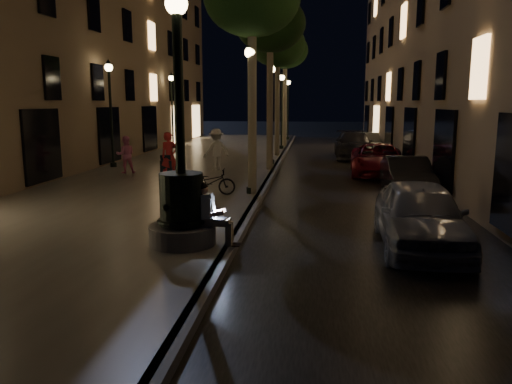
# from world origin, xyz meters

# --- Properties ---
(ground) EXTENTS (120.00, 120.00, 0.00)m
(ground) POSITION_xyz_m (0.00, 15.00, 0.00)
(ground) COLOR black
(ground) RESTS_ON ground
(cobble_lane) EXTENTS (6.00, 45.00, 0.02)m
(cobble_lane) POSITION_xyz_m (3.00, 15.00, 0.01)
(cobble_lane) COLOR black
(cobble_lane) RESTS_ON ground
(promenade) EXTENTS (8.00, 45.00, 0.20)m
(promenade) POSITION_xyz_m (-4.00, 15.00, 0.10)
(promenade) COLOR #635E57
(promenade) RESTS_ON ground
(curb_strip) EXTENTS (0.25, 45.00, 0.20)m
(curb_strip) POSITION_xyz_m (0.00, 15.00, 0.10)
(curb_strip) COLOR #59595B
(curb_strip) RESTS_ON ground
(building_right) EXTENTS (8.00, 36.00, 15.00)m
(building_right) POSITION_xyz_m (10.00, 18.00, 7.50)
(building_right) COLOR #816A50
(building_right) RESTS_ON ground
(building_left) EXTENTS (8.00, 36.00, 15.00)m
(building_left) POSITION_xyz_m (-12.00, 18.00, 7.50)
(building_left) COLOR #816A50
(building_left) RESTS_ON ground
(fountain_lamppost) EXTENTS (1.40, 1.40, 5.21)m
(fountain_lamppost) POSITION_xyz_m (-1.00, 2.00, 1.21)
(fountain_lamppost) COLOR #59595B
(fountain_lamppost) RESTS_ON promenade
(seated_man_laptop) EXTENTS (0.94, 0.32, 1.31)m
(seated_man_laptop) POSITION_xyz_m (-0.39, 2.00, 0.90)
(seated_man_laptop) COLOR tan
(seated_man_laptop) RESTS_ON promenade
(tree_second) EXTENTS (3.00, 3.00, 7.40)m
(tree_second) POSITION_xyz_m (-0.20, 14.00, 6.33)
(tree_second) COLOR #6B604C
(tree_second) RESTS_ON promenade
(tree_third) EXTENTS (3.00, 3.00, 7.20)m
(tree_third) POSITION_xyz_m (-0.30, 20.00, 6.14)
(tree_third) COLOR #6B604C
(tree_third) RESTS_ON promenade
(tree_far) EXTENTS (3.00, 3.00, 7.50)m
(tree_far) POSITION_xyz_m (-0.22, 26.00, 6.43)
(tree_far) COLOR #6B604C
(tree_far) RESTS_ON promenade
(lamp_curb_a) EXTENTS (0.36, 0.36, 4.81)m
(lamp_curb_a) POSITION_xyz_m (-0.30, 8.00, 3.24)
(lamp_curb_a) COLOR black
(lamp_curb_a) RESTS_ON promenade
(lamp_curb_b) EXTENTS (0.36, 0.36, 4.81)m
(lamp_curb_b) POSITION_xyz_m (-0.30, 16.00, 3.24)
(lamp_curb_b) COLOR black
(lamp_curb_b) RESTS_ON promenade
(lamp_curb_c) EXTENTS (0.36, 0.36, 4.81)m
(lamp_curb_c) POSITION_xyz_m (-0.30, 24.00, 3.24)
(lamp_curb_c) COLOR black
(lamp_curb_c) RESTS_ON promenade
(lamp_curb_d) EXTENTS (0.36, 0.36, 4.81)m
(lamp_curb_d) POSITION_xyz_m (-0.30, 32.00, 3.24)
(lamp_curb_d) COLOR black
(lamp_curb_d) RESTS_ON promenade
(lamp_left_b) EXTENTS (0.36, 0.36, 4.81)m
(lamp_left_b) POSITION_xyz_m (-7.40, 14.00, 3.24)
(lamp_left_b) COLOR black
(lamp_left_b) RESTS_ON promenade
(lamp_left_c) EXTENTS (0.36, 0.36, 4.81)m
(lamp_left_c) POSITION_xyz_m (-7.40, 24.00, 3.24)
(lamp_left_c) COLOR black
(lamp_left_c) RESTS_ON promenade
(stroller) EXTENTS (0.48, 1.04, 1.06)m
(stroller) POSITION_xyz_m (-3.85, 10.68, 0.73)
(stroller) COLOR black
(stroller) RESTS_ON promenade
(car_front) EXTENTS (1.90, 4.35, 1.46)m
(car_front) POSITION_xyz_m (4.00, 2.90, 0.73)
(car_front) COLOR #A1A2A8
(car_front) RESTS_ON ground
(car_second) EXTENTS (1.41, 3.96, 1.30)m
(car_second) POSITION_xyz_m (4.89, 9.38, 0.65)
(car_second) COLOR black
(car_second) RESTS_ON ground
(car_third) EXTENTS (2.56, 5.05, 1.37)m
(car_third) POSITION_xyz_m (4.52, 14.05, 0.68)
(car_third) COLOR maroon
(car_third) RESTS_ON ground
(car_rear) EXTENTS (2.11, 5.14, 1.49)m
(car_rear) POSITION_xyz_m (4.00, 20.85, 0.74)
(car_rear) COLOR #2E2D32
(car_rear) RESTS_ON ground
(car_fifth) EXTENTS (1.30, 3.70, 1.22)m
(car_fifth) POSITION_xyz_m (5.20, 24.50, 0.61)
(car_fifth) COLOR gray
(car_fifth) RESTS_ON ground
(pedestrian_red) EXTENTS (0.79, 0.77, 1.82)m
(pedestrian_red) POSITION_xyz_m (-3.71, 10.46, 1.11)
(pedestrian_red) COLOR red
(pedestrian_red) RESTS_ON promenade
(pedestrian_pink) EXTENTS (0.92, 0.83, 1.55)m
(pedestrian_pink) POSITION_xyz_m (-6.07, 12.12, 0.97)
(pedestrian_pink) COLOR pink
(pedestrian_pink) RESTS_ON promenade
(pedestrian_white) EXTENTS (1.34, 1.22, 1.81)m
(pedestrian_white) POSITION_xyz_m (-2.48, 13.45, 1.10)
(pedestrian_white) COLOR silver
(pedestrian_white) RESTS_ON promenade
(bicycle) EXTENTS (1.64, 0.69, 0.84)m
(bicycle) POSITION_xyz_m (-1.55, 7.58, 0.62)
(bicycle) COLOR black
(bicycle) RESTS_ON promenade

